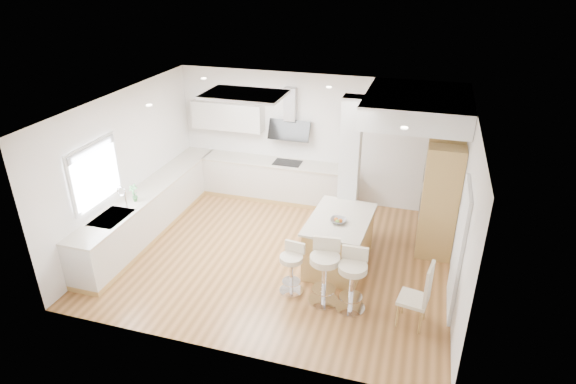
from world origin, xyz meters
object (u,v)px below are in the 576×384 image
(dining_chair, at_px, (421,294))
(bar_stool_b, at_px, (325,269))
(peninsula, at_px, (339,241))
(bar_stool_c, at_px, (352,277))
(bar_stool_a, at_px, (292,266))

(dining_chair, bearing_deg, bar_stool_b, -176.22)
(dining_chair, bearing_deg, peninsula, 148.96)
(bar_stool_c, height_order, dining_chair, dining_chair)
(bar_stool_c, bearing_deg, bar_stool_a, 170.40)
(bar_stool_c, distance_m, dining_chair, 1.01)
(bar_stool_a, distance_m, bar_stool_b, 0.58)
(bar_stool_b, distance_m, dining_chair, 1.45)
(bar_stool_a, xyz_separation_m, dining_chair, (2.00, -0.25, 0.08))
(peninsula, distance_m, bar_stool_a, 1.14)
(bar_stool_c, xyz_separation_m, dining_chair, (1.01, -0.10, -0.01))
(bar_stool_b, distance_m, bar_stool_c, 0.44)
(peninsula, xyz_separation_m, bar_stool_c, (0.42, -1.14, 0.11))
(bar_stool_b, xyz_separation_m, dining_chair, (1.44, -0.16, -0.04))
(bar_stool_b, relative_size, dining_chair, 1.02)
(peninsula, height_order, bar_stool_a, peninsula)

